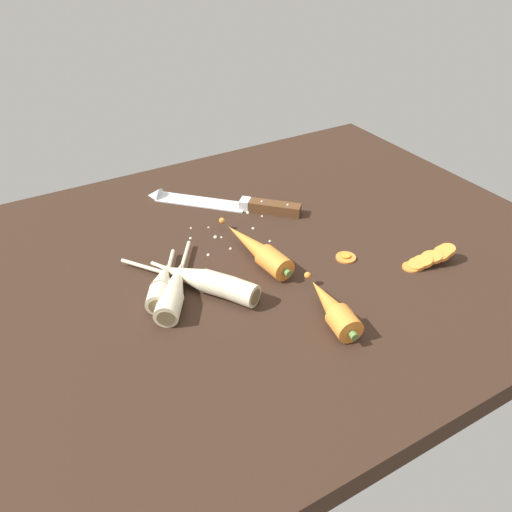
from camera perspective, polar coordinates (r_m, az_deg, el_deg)
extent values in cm
cube|color=#332116|center=(98.96, -0.59, -1.10)|extent=(120.00, 90.00, 4.00)
cube|color=silver|center=(116.21, -5.96, 5.88)|extent=(17.16, 17.35, 0.50)
cone|color=silver|center=(120.33, -11.00, 6.47)|extent=(4.93, 4.92, 3.96)
cube|color=silver|center=(112.92, -1.19, 5.66)|extent=(3.50, 3.49, 2.20)
cube|color=brown|center=(111.49, 2.03, 5.23)|extent=(9.71, 9.81, 2.20)
sphere|color=silver|center=(111.53, 0.64, 5.91)|extent=(0.50, 0.50, 0.50)
sphere|color=silver|center=(110.45, 3.46, 5.54)|extent=(0.50, 0.50, 0.50)
cylinder|color=orange|center=(92.86, 2.01, -0.71)|extent=(4.73, 6.54, 4.20)
cone|color=orange|center=(97.82, -0.62, 1.34)|extent=(5.28, 15.17, 3.99)
sphere|color=orange|center=(105.04, -3.79, 3.81)|extent=(1.20, 1.20, 1.20)
cylinder|color=#5B7F3D|center=(90.53, 3.42, -1.81)|extent=(1.28, 1.10, 1.20)
cylinder|color=orange|center=(81.47, 9.52, -7.18)|extent=(4.91, 5.21, 4.20)
cone|color=orange|center=(85.02, 7.76, -4.91)|extent=(5.79, 11.48, 3.99)
sphere|color=orange|center=(90.18, 5.61, -2.10)|extent=(1.20, 1.20, 1.20)
cylinder|color=#5B7F3D|center=(79.69, 10.52, -8.46)|extent=(1.35, 1.19, 1.20)
cylinder|color=beige|center=(88.24, -4.26, -3.04)|extent=(6.23, 6.52, 4.00)
cone|color=beige|center=(91.32, -8.22, -1.87)|extent=(8.36, 9.70, 3.80)
cylinder|color=beige|center=(95.46, -11.92, -1.18)|extent=(6.24, 8.54, 0.70)
cylinder|color=brown|center=(87.24, -2.77, -3.48)|extent=(2.47, 1.85, 2.80)
cylinder|color=beige|center=(84.49, -9.41, -5.47)|extent=(6.27, 6.64, 4.00)
cone|color=beige|center=(90.13, -8.54, -2.46)|extent=(8.37, 9.99, 3.80)
cylinder|color=beige|center=(96.66, -7.72, -0.18)|extent=(6.21, 8.93, 0.70)
cylinder|color=brown|center=(82.53, -9.76, -6.66)|extent=(2.50, 1.79, 2.80)
cylinder|color=beige|center=(86.31, -1.54, -3.93)|extent=(5.96, 6.34, 4.00)
cone|color=beige|center=(89.43, -5.37, -2.52)|extent=(7.71, 9.64, 3.80)
cylinder|color=beige|center=(93.59, -8.95, -1.61)|extent=(5.37, 8.75, 0.70)
cylinder|color=brown|center=(85.30, -0.10, -4.46)|extent=(2.58, 1.64, 2.80)
cylinder|color=beige|center=(86.41, -10.42, -4.55)|extent=(5.49, 5.49, 4.00)
cone|color=beige|center=(90.69, -9.86, -2.34)|extent=(6.92, 8.04, 3.80)
cylinder|color=beige|center=(95.72, -9.28, -0.73)|extent=(4.57, 6.93, 0.70)
cylinder|color=brown|center=(84.90, -10.64, -5.40)|extent=(2.55, 1.70, 2.80)
cylinder|color=orange|center=(98.91, 16.46, -1.08)|extent=(3.16, 3.16, 0.70)
cylinder|color=orange|center=(99.30, 17.01, -0.87)|extent=(3.25, 3.16, 1.60)
cylinder|color=orange|center=(99.68, 17.45, -0.64)|extent=(3.24, 3.16, 1.86)
cylinder|color=orange|center=(99.70, 17.81, -0.53)|extent=(3.15, 3.07, 1.92)
cylinder|color=orange|center=(100.52, 18.32, -0.16)|extent=(3.32, 3.24, 1.83)
cylinder|color=orange|center=(100.47, 18.73, -0.10)|extent=(3.18, 3.09, 1.83)
cylinder|color=orange|center=(101.08, 19.39, 0.15)|extent=(3.25, 3.17, 2.01)
cylinder|color=orange|center=(101.36, 19.58, 0.38)|extent=(3.36, 3.28, 1.82)
cylinder|color=orange|center=(101.83, 19.96, 0.63)|extent=(3.18, 3.10, 1.68)
cylinder|color=orange|center=(98.76, 9.71, -0.08)|extent=(3.74, 3.74, 0.70)
cylinder|color=#FF9E2B|center=(98.61, 9.73, 0.05)|extent=(1.57, 1.57, 0.16)
sphere|color=silver|center=(98.61, -5.18, 0.24)|extent=(0.64, 0.64, 0.64)
sphere|color=silver|center=(103.81, -7.10, 2.03)|extent=(0.61, 0.61, 0.61)
sphere|color=silver|center=(106.97, -5.16, 3.17)|extent=(0.42, 0.42, 0.42)
sphere|color=silver|center=(100.11, -2.77, 0.91)|extent=(0.55, 0.55, 0.55)
sphere|color=silver|center=(101.38, -0.68, 1.46)|extent=(0.64, 0.64, 0.64)
sphere|color=silver|center=(111.55, -0.88, 4.83)|extent=(0.72, 0.72, 0.72)
sphere|color=silver|center=(106.15, -0.31, 3.12)|extent=(0.61, 0.61, 0.61)
sphere|color=silver|center=(110.37, 0.66, 4.41)|extent=(0.46, 0.46, 0.46)
sphere|color=silver|center=(113.67, 2.70, 5.41)|extent=(0.73, 0.73, 0.73)
sphere|color=silver|center=(102.21, 1.52, 1.71)|extent=(0.52, 0.52, 0.52)
sphere|color=silver|center=(103.57, -3.76, 2.11)|extent=(0.47, 0.47, 0.47)
sphere|color=silver|center=(111.88, 2.82, 4.83)|extent=(0.54, 0.54, 0.54)
sphere|color=silver|center=(107.11, -7.06, 3.10)|extent=(0.46, 0.46, 0.46)
sphere|color=silver|center=(111.49, 3.87, 4.75)|extent=(0.78, 0.78, 0.78)
sphere|color=silver|center=(103.64, -4.42, 2.20)|extent=(0.77, 0.77, 0.77)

